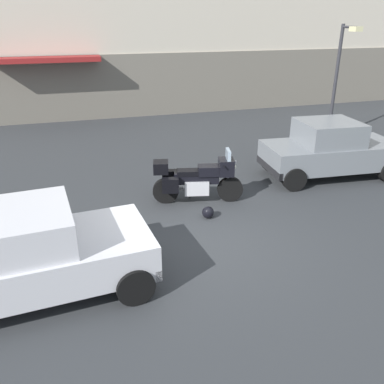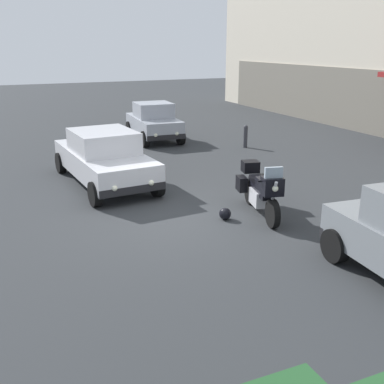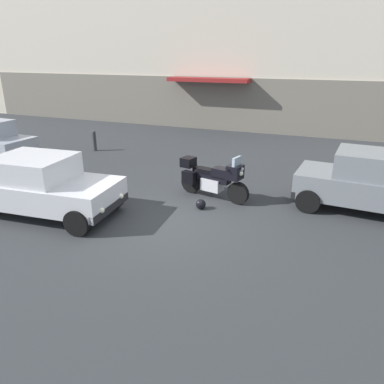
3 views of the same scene
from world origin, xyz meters
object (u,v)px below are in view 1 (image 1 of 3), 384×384
(helmet, at_px, (208,212))
(car_wagon_end, at_px, (330,150))
(motorcycle, at_px, (196,179))
(car_sedan_far, at_px, (11,257))
(streetlamp_curbside, at_px, (340,71))

(helmet, distance_m, car_wagon_end, 4.52)
(motorcycle, relative_size, car_sedan_far, 0.48)
(motorcycle, height_order, car_wagon_end, car_wagon_end)
(helmet, relative_size, car_sedan_far, 0.06)
(motorcycle, xyz_separation_m, car_sedan_far, (-3.99, -2.77, 0.16))
(helmet, height_order, streetlamp_curbside, streetlamp_curbside)
(car_sedan_far, height_order, car_wagon_end, car_wagon_end)
(helmet, bearing_deg, car_sedan_far, -155.26)
(motorcycle, height_order, streetlamp_curbside, streetlamp_curbside)
(motorcycle, height_order, car_sedan_far, car_sedan_far)
(streetlamp_curbside, bearing_deg, car_sedan_far, -148.07)
(motorcycle, xyz_separation_m, streetlamp_curbside, (6.56, 3.80, 1.92))
(helmet, bearing_deg, car_wagon_end, 19.80)
(motorcycle, bearing_deg, car_sedan_far, -131.72)
(helmet, bearing_deg, streetlamp_curbside, 35.81)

